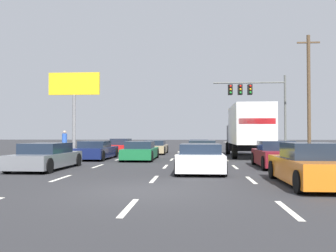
{
  "coord_description": "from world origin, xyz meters",
  "views": [
    {
      "loc": [
        1.43,
        -10.14,
        1.6
      ],
      "look_at": [
        -0.09,
        10.59,
        2.07
      ],
      "focal_mm": 38.69,
      "sensor_mm": 36.0,
      "label": 1
    }
  ],
  "objects": [
    {
      "name": "box_truck",
      "position": [
        5.22,
        15.71,
        2.02
      ],
      "size": [
        2.71,
        8.32,
        3.55
      ],
      "color": "white",
      "rests_on": "ground_plane"
    },
    {
      "name": "lane_markings",
      "position": [
        -0.0,
        20.18,
        0.0
      ],
      "size": [
        6.94,
        57.0,
        0.01
      ],
      "color": "silver",
      "rests_on": "ground_plane"
    },
    {
      "name": "car_gray",
      "position": [
        -5.32,
        5.91,
        0.56
      ],
      "size": [
        2.02,
        4.61,
        1.2
      ],
      "color": "slate",
      "rests_on": "ground_plane"
    },
    {
      "name": "utility_pole_mid",
      "position": [
        10.67,
        19.78,
        4.96
      ],
      "size": [
        1.8,
        0.28,
        9.64
      ],
      "color": "brown",
      "rests_on": "ground_plane"
    },
    {
      "name": "pedestrian_near_corner",
      "position": [
        -8.48,
        16.85,
        1.01
      ],
      "size": [
        0.38,
        0.38,
        1.74
      ],
      "color": "brown",
      "rests_on": "sidewalk_left"
    },
    {
      "name": "roadside_billboard",
      "position": [
        -11.27,
        27.19,
        6.04
      ],
      "size": [
        5.48,
        0.36,
        8.13
      ],
      "color": "slate",
      "rests_on": "ground_plane"
    },
    {
      "name": "car_maroon",
      "position": [
        5.33,
        7.63,
        0.58
      ],
      "size": [
        1.85,
        4.19,
        1.28
      ],
      "color": "maroon",
      "rests_on": "ground_plane"
    },
    {
      "name": "car_tan",
      "position": [
        -1.75,
        19.24,
        0.52
      ],
      "size": [
        1.85,
        4.28,
        1.11
      ],
      "color": "tan",
      "rests_on": "ground_plane"
    },
    {
      "name": "sidewalk_left",
      "position": [
        -8.29,
        20.0,
        0.07
      ],
      "size": [
        2.69,
        80.0,
        0.14
      ],
      "primitive_type": "cube",
      "color": "#B2AFA8",
      "rests_on": "ground_plane"
    },
    {
      "name": "car_green",
      "position": [
        -1.92,
        12.21,
        0.54
      ],
      "size": [
        1.96,
        4.65,
        1.16
      ],
      "color": "#196B38",
      "rests_on": "ground_plane"
    },
    {
      "name": "car_orange",
      "position": [
        5.05,
        1.47,
        0.6
      ],
      "size": [
        1.84,
        4.47,
        1.33
      ],
      "color": "orange",
      "rests_on": "ground_plane"
    },
    {
      "name": "car_navy",
      "position": [
        -4.85,
        12.59,
        0.54
      ],
      "size": [
        1.98,
        4.67,
        1.17
      ],
      "color": "#141E4C",
      "rests_on": "ground_plane"
    },
    {
      "name": "car_red",
      "position": [
        -4.93,
        20.83,
        0.55
      ],
      "size": [
        1.9,
        4.42,
        1.22
      ],
      "color": "red",
      "rests_on": "ground_plane"
    },
    {
      "name": "traffic_signal_mast",
      "position": [
        6.82,
        23.9,
        5.27
      ],
      "size": [
        6.69,
        0.69,
        7.07
      ],
      "color": "#595B56",
      "rests_on": "ground_plane"
    },
    {
      "name": "ground_plane",
      "position": [
        0.0,
        25.0,
        0.0
      ],
      "size": [
        140.0,
        140.0,
        0.0
      ],
      "primitive_type": "plane",
      "color": "#2B2B2D"
    },
    {
      "name": "sidewalk_right",
      "position": [
        8.29,
        20.0,
        0.07
      ],
      "size": [
        2.69,
        80.0,
        0.14
      ],
      "primitive_type": "cube",
      "color": "#B2AFA8",
      "rests_on": "ground_plane"
    },
    {
      "name": "car_yellow",
      "position": [
        1.92,
        12.81,
        0.56
      ],
      "size": [
        2.01,
        4.18,
        1.21
      ],
      "color": "yellow",
      "rests_on": "ground_plane"
    },
    {
      "name": "car_blue",
      "position": [
        1.81,
        20.8,
        0.54
      ],
      "size": [
        1.83,
        4.62,
        1.15
      ],
      "color": "#1E389E",
      "rests_on": "ground_plane"
    },
    {
      "name": "car_white",
      "position": [
        1.68,
        5.42,
        0.55
      ],
      "size": [
        2.03,
        4.68,
        1.19
      ],
      "color": "white",
      "rests_on": "ground_plane"
    }
  ]
}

